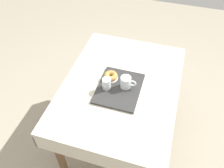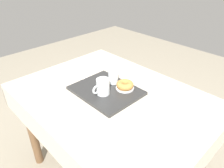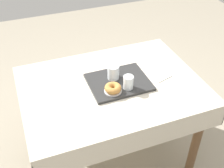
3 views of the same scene
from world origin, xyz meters
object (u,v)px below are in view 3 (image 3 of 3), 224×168
donut_plate_left (113,91)px  sugar_donut_left (113,88)px  dining_table (112,97)px  serving_tray (119,82)px  paper_napkin (160,76)px  tea_mug_left (113,72)px  water_glass_near (128,83)px

donut_plate_left → sugar_donut_left: size_ratio=1.05×
dining_table → serving_tray: bearing=0.6°
dining_table → serving_tray: size_ratio=3.01×
serving_tray → paper_napkin: serving_tray is taller
serving_tray → sugar_donut_left: sugar_donut_left is taller
serving_tray → tea_mug_left: 0.08m
paper_napkin → dining_table: bearing=175.1°
dining_table → tea_mug_left: tea_mug_left is taller
water_glass_near → donut_plate_left: size_ratio=0.80×
tea_mug_left → sugar_donut_left: size_ratio=1.12×
dining_table → tea_mug_left: 0.18m
dining_table → paper_napkin: (0.35, -0.03, 0.11)m
serving_tray → water_glass_near: water_glass_near is taller
water_glass_near → sugar_donut_left: bearing=179.4°
donut_plate_left → sugar_donut_left: 0.02m
water_glass_near → paper_napkin: size_ratio=0.68×
water_glass_near → paper_napkin: 0.28m
tea_mug_left → donut_plate_left: 0.15m
water_glass_near → paper_napkin: (0.27, 0.06, -0.06)m
tea_mug_left → sugar_donut_left: bearing=-111.5°
serving_tray → water_glass_near: size_ratio=4.39×
tea_mug_left → paper_napkin: bearing=-13.3°
tea_mug_left → paper_napkin: size_ratio=0.90×
sugar_donut_left → paper_napkin: sugar_donut_left is taller
water_glass_near → donut_plate_left: (-0.11, 0.00, -0.04)m
water_glass_near → paper_napkin: water_glass_near is taller
tea_mug_left → water_glass_near: size_ratio=1.32×
sugar_donut_left → paper_napkin: (0.38, 0.06, -0.04)m
dining_table → donut_plate_left: 0.16m
water_glass_near → serving_tray: bearing=107.9°
dining_table → tea_mug_left: (0.03, 0.05, 0.17)m
donut_plate_left → sugar_donut_left: sugar_donut_left is taller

